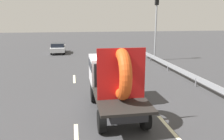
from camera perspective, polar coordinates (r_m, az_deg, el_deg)
ground_plane at (r=11.48m, az=0.76°, el=-8.80°), size 120.00×120.00×0.00m
flatbed_truck at (r=10.73m, az=0.29°, el=-1.56°), size 2.02×5.27×3.13m
distant_sedan at (r=28.76m, az=-13.29°, el=5.46°), size 1.66×3.88×1.27m
traffic_light at (r=23.41m, az=10.97°, el=12.33°), size 0.42×0.36×6.35m
guardrail at (r=17.18m, az=16.69°, el=-0.11°), size 0.10×17.52×0.71m
lane_dash_left_far at (r=16.46m, az=-9.39°, el=-2.18°), size 0.16×2.19×0.01m
lane_dash_right_near at (r=9.45m, az=14.38°, el=-14.18°), size 0.16×2.54×0.01m
lane_dash_right_far at (r=16.11m, az=3.63°, el=-2.37°), size 0.16×2.53×0.01m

